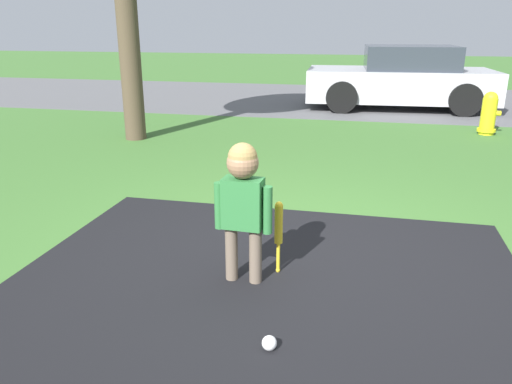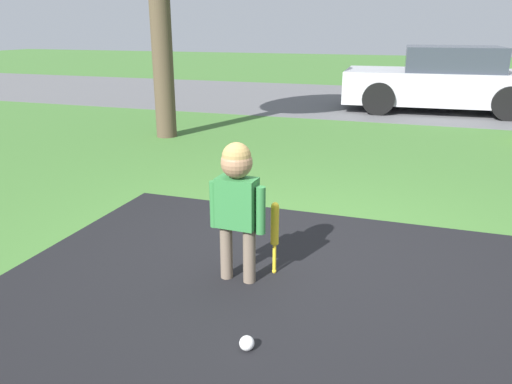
% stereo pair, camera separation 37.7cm
% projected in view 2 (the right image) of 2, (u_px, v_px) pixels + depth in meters
% --- Properties ---
extents(ground_plane, '(60.00, 60.00, 0.00)m').
position_uv_depth(ground_plane, '(303.00, 258.00, 3.92)').
color(ground_plane, '#3D6B2D').
extents(street_strip, '(40.00, 6.00, 0.01)m').
position_uv_depth(street_strip, '(392.00, 101.00, 12.09)').
color(street_strip, '#59595B').
rests_on(street_strip, ground).
extents(child, '(0.41, 0.22, 1.01)m').
position_uv_depth(child, '(237.00, 194.00, 3.38)').
color(child, '#6B5B4C').
rests_on(child, ground).
extents(baseball_bat, '(0.06, 0.06, 0.55)m').
position_uv_depth(baseball_bat, '(275.00, 228.00, 3.57)').
color(baseball_bat, yellow).
rests_on(baseball_bat, ground).
extents(sports_ball, '(0.09, 0.09, 0.09)m').
position_uv_depth(sports_ball, '(247.00, 343.00, 2.79)').
color(sports_ball, white).
rests_on(sports_ball, ground).
extents(parked_car, '(4.04, 2.25, 1.34)m').
position_uv_depth(parked_car, '(443.00, 81.00, 10.58)').
color(parked_car, '#B7B7BC').
rests_on(parked_car, ground).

